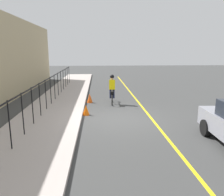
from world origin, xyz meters
TOP-DOWN VIEW (x-y plane):
  - ground_plane at (0.00, 0.00)m, footprint 80.00×80.00m
  - lane_line_centre at (0.00, -1.60)m, footprint 36.00×0.12m
  - sidewalk at (0.00, 3.40)m, footprint 40.00×3.20m
  - iron_fence at (1.00, 3.80)m, footprint 21.32×0.04m
  - cyclist_lead at (3.23, 0.12)m, footprint 1.71×0.38m
  - traffic_cone_near at (0.83, 1.63)m, footprint 0.36×0.36m
  - traffic_cone_far at (3.62, 1.53)m, footprint 0.36×0.36m

SIDE VIEW (x-z plane):
  - ground_plane at x=0.00m, z-range 0.00..0.00m
  - lane_line_centre at x=0.00m, z-range 0.00..0.01m
  - sidewalk at x=0.00m, z-range 0.00..0.15m
  - traffic_cone_near at x=0.83m, z-range 0.00..0.53m
  - traffic_cone_far at x=3.62m, z-range 0.00..0.59m
  - cyclist_lead at x=3.23m, z-range 0.00..1.82m
  - iron_fence at x=1.00m, z-range 0.47..2.07m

